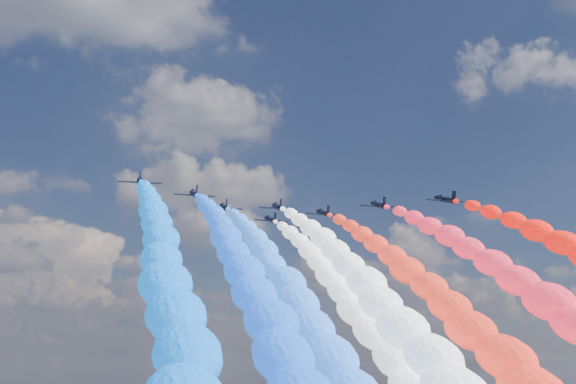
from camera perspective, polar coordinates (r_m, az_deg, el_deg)
name	(u,v)px	position (r m, az deg, el deg)	size (l,w,h in m)	color
jet_0	(140,181)	(149.10, -11.49, 0.85)	(8.65, 11.60, 2.56)	black
trail_0	(160,274)	(94.99, -9.94, -6.31)	(7.33, 98.99, 53.69)	blue
jet_1	(194,194)	(158.37, -7.34, -0.14)	(8.65, 11.60, 2.56)	black
trail_1	(240,283)	(105.01, -3.76, -7.14)	(7.33, 98.99, 53.69)	blue
jet_2	(224,207)	(170.87, -5.02, -1.18)	(8.65, 11.60, 2.56)	black
trail_2	(279,292)	(118.20, -0.75, -7.86)	(7.33, 98.99, 53.69)	blue
jet_3	(278,207)	(170.06, -0.83, -1.17)	(8.65, 11.60, 2.56)	black
trail_3	(356,292)	(118.52, 5.35, -7.82)	(7.33, 98.99, 53.69)	white
jet_4	(271,219)	(184.88, -1.36, -2.16)	(8.65, 11.60, 2.56)	black
trail_4	(338,301)	(133.36, 3.92, -8.46)	(7.33, 98.99, 53.69)	white
jet_5	(323,213)	(177.03, 2.77, -1.64)	(8.65, 11.60, 2.56)	black
trail_5	(417,296)	(126.83, 10.07, -8.04)	(7.33, 98.99, 53.69)	red
jet_6	(378,205)	(169.23, 7.08, -1.00)	(8.65, 11.60, 2.56)	black
trail_6	(505,291)	(120.83, 16.62, -7.43)	(7.33, 98.99, 53.69)	red
jet_7	(445,199)	(166.09, 12.19, -0.57)	(8.65, 11.60, 2.56)	black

